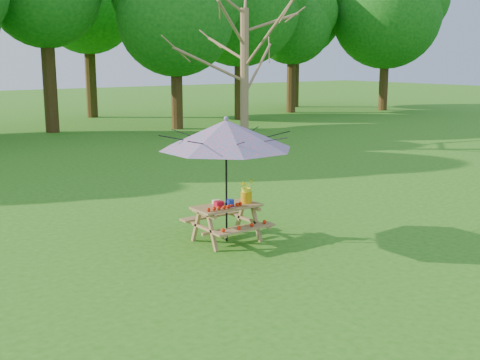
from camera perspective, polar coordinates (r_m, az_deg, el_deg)
ground at (r=8.17m, az=17.96°, el=-12.68°), size 120.00×120.00×0.00m
picnic_table at (r=10.88m, az=-1.28°, el=-4.18°), size 1.20×1.32×0.67m
patio_umbrella at (r=10.56m, az=-1.32°, el=4.33°), size 3.09×3.09×2.27m
produce_bins at (r=10.75m, az=-1.59°, el=-2.20°), size 0.30×0.45×0.13m
tomatoes_row at (r=10.56m, az=-1.40°, el=-2.54°), size 0.77×0.13×0.07m
flower_bucket at (r=10.94m, az=0.61°, el=-0.93°), size 0.33×0.31×0.46m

